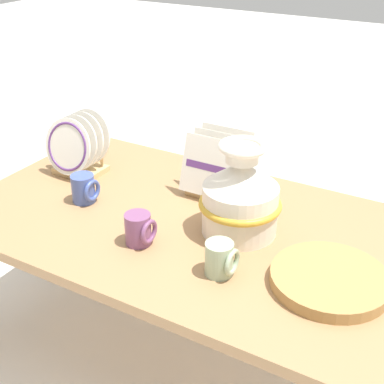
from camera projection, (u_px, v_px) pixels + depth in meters
name	position (u px, v px, depth m)	size (l,w,h in m)	color
ground_plane	(192.00, 353.00, 2.04)	(14.00, 14.00, 0.00)	silver
display_table	(192.00, 235.00, 1.79)	(1.56, 0.89, 0.59)	#9E754C
ceramic_vase	(240.00, 196.00, 1.65)	(0.26, 0.26, 0.30)	silver
dish_rack_round_plates	(77.00, 150.00, 2.03)	(0.21, 0.18, 0.23)	tan
dish_rack_square_plates	(216.00, 172.00, 1.90)	(0.21, 0.18, 0.23)	tan
wicker_charger_stack	(330.00, 280.00, 1.46)	(0.33, 0.33, 0.04)	#AD7F47
mug_cobalt_glaze	(84.00, 189.00, 1.86)	(0.09, 0.08, 0.10)	#42569E
mug_plum_glaze	(139.00, 229.00, 1.62)	(0.09, 0.08, 0.10)	#7A4770
mug_sage_glaze	(221.00, 259.00, 1.49)	(0.09, 0.08, 0.10)	#9EB28E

